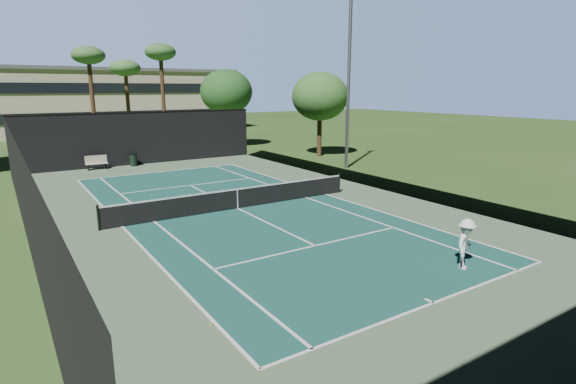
# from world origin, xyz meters

# --- Properties ---
(ground) EXTENTS (160.00, 160.00, 0.00)m
(ground) POSITION_xyz_m (0.00, 0.00, 0.00)
(ground) COLOR #2E4F1D
(ground) RESTS_ON ground
(apron_slab) EXTENTS (18.00, 32.00, 0.01)m
(apron_slab) POSITION_xyz_m (0.00, 0.00, 0.01)
(apron_slab) COLOR #54714F
(apron_slab) RESTS_ON ground
(court_surface) EXTENTS (10.97, 23.77, 0.01)m
(court_surface) POSITION_xyz_m (0.00, 0.00, 0.01)
(court_surface) COLOR #195149
(court_surface) RESTS_ON ground
(court_lines) EXTENTS (11.07, 23.87, 0.01)m
(court_lines) POSITION_xyz_m (0.00, 0.00, 0.02)
(court_lines) COLOR white
(court_lines) RESTS_ON ground
(tennis_net) EXTENTS (12.90, 0.10, 1.10)m
(tennis_net) POSITION_xyz_m (0.00, 0.00, 0.56)
(tennis_net) COLOR black
(tennis_net) RESTS_ON ground
(fence) EXTENTS (18.04, 32.05, 4.03)m
(fence) POSITION_xyz_m (0.00, 0.06, 2.01)
(fence) COLOR black
(fence) RESTS_ON ground
(player) EXTENTS (1.25, 1.00, 1.69)m
(player) POSITION_xyz_m (2.83, -10.77, 0.84)
(player) COLOR white
(player) RESTS_ON ground
(tennis_ball_a) EXTENTS (0.07, 0.07, 0.07)m
(tennis_ball_a) POSITION_xyz_m (-5.61, -9.66, 0.03)
(tennis_ball_a) COLOR gold
(tennis_ball_a) RESTS_ON ground
(tennis_ball_b) EXTENTS (0.07, 0.07, 0.07)m
(tennis_ball_b) POSITION_xyz_m (-1.20, 1.94, 0.04)
(tennis_ball_b) COLOR #C7E233
(tennis_ball_b) RESTS_ON ground
(tennis_ball_c) EXTENTS (0.07, 0.07, 0.07)m
(tennis_ball_c) POSITION_xyz_m (-0.94, 4.01, 0.03)
(tennis_ball_c) COLOR #F0F637
(tennis_ball_c) RESTS_ON ground
(tennis_ball_d) EXTENTS (0.08, 0.08, 0.08)m
(tennis_ball_d) POSITION_xyz_m (-2.73, 4.93, 0.04)
(tennis_ball_d) COLOR #BFDE32
(tennis_ball_d) RESTS_ON ground
(park_bench) EXTENTS (1.50, 0.45, 1.02)m
(park_bench) POSITION_xyz_m (-3.65, 15.39, 0.55)
(park_bench) COLOR beige
(park_bench) RESTS_ON ground
(trash_bin) EXTENTS (0.56, 0.56, 0.95)m
(trash_bin) POSITION_xyz_m (-1.01, 15.44, 0.48)
(trash_bin) COLOR black
(trash_bin) RESTS_ON ground
(palm_a) EXTENTS (2.80, 2.80, 9.32)m
(palm_a) POSITION_xyz_m (-2.00, 24.00, 8.19)
(palm_a) COLOR #4B2F20
(palm_a) RESTS_ON ground
(palm_b) EXTENTS (2.80, 2.80, 8.42)m
(palm_b) POSITION_xyz_m (1.50, 26.00, 7.36)
(palm_b) COLOR #4B3420
(palm_b) RESTS_ON ground
(palm_c) EXTENTS (2.80, 2.80, 9.77)m
(palm_c) POSITION_xyz_m (4.00, 23.00, 8.60)
(palm_c) COLOR #47301E
(palm_c) RESTS_ON ground
(decid_tree_a) EXTENTS (5.12, 5.12, 7.62)m
(decid_tree_a) POSITION_xyz_m (10.00, 22.00, 5.42)
(decid_tree_a) COLOR #4D2F21
(decid_tree_a) RESTS_ON ground
(decid_tree_b) EXTENTS (4.80, 4.80, 7.14)m
(decid_tree_b) POSITION_xyz_m (14.00, 12.00, 5.08)
(decid_tree_b) COLOR #4A3520
(decid_tree_b) RESTS_ON ground
(campus_building) EXTENTS (40.50, 12.50, 8.30)m
(campus_building) POSITION_xyz_m (0.00, 45.98, 4.21)
(campus_building) COLOR beige
(campus_building) RESTS_ON ground
(light_pole) EXTENTS (0.90, 0.25, 12.22)m
(light_pole) POSITION_xyz_m (12.00, 6.00, 6.46)
(light_pole) COLOR gray
(light_pole) RESTS_ON ground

